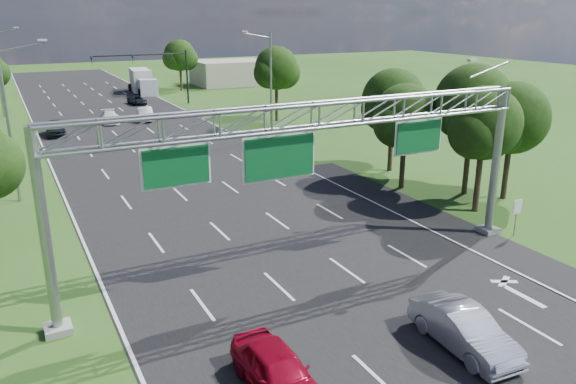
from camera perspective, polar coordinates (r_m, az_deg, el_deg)
ground at (r=42.24m, az=-9.93°, el=1.38°), size 220.00×220.00×0.00m
road at (r=42.24m, az=-9.93°, el=1.38°), size 18.00×180.00×0.02m
road_flare at (r=33.79m, az=15.67°, el=-3.22°), size 3.00×30.00×0.02m
sign_gantry at (r=24.58m, az=2.94°, el=6.42°), size 23.50×1.00×9.56m
regulatory_sign at (r=32.89m, az=22.25°, el=-1.70°), size 0.60×0.08×2.10m
traffic_signal at (r=76.58m, az=-12.86°, el=12.42°), size 12.21×0.24×7.00m
streetlight_l_near at (r=39.31m, az=-26.36°, el=6.95°), size 2.97×0.22×10.16m
streetlight_r_mid at (r=54.36m, az=-1.94°, el=11.26°), size 2.97×0.22×10.16m
tree_cluster_right at (r=39.15m, az=16.20°, el=7.65°), size 9.91×14.60×8.68m
tree_verge_rd at (r=63.62m, az=-1.14°, el=12.27°), size 5.76×4.80×8.28m
tree_verge_re at (r=90.87m, az=-10.91°, el=13.33°), size 5.76×4.80×7.84m
building_right at (r=98.11m, az=-5.82°, el=11.98°), size 12.00×9.00×4.00m
red_coupe at (r=18.89m, az=-1.09°, el=-17.72°), size 1.87×4.46×1.51m
silver_sedan at (r=21.89m, az=17.45°, el=-13.17°), size 1.86×4.73×1.53m
car_queue_a at (r=65.84m, az=-17.64°, el=7.25°), size 2.16×4.58×1.29m
car_queue_b at (r=78.58m, az=-15.08°, el=8.98°), size 2.04×4.04×1.10m
car_queue_c at (r=60.89m, az=-22.54°, el=6.04°), size 2.04×4.56×1.52m
car_queue_d at (r=66.36m, az=-14.31°, el=7.69°), size 2.13×4.65×1.48m
box_truck at (r=89.87m, az=-14.59°, el=10.79°), size 3.37×9.49×3.51m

